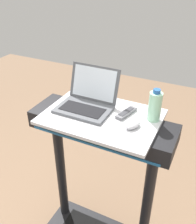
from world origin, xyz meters
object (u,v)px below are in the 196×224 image
Objects in this scene: computer_mouse at (133,125)px; water_bottle at (155,106)px; laptop at (87,100)px; tv_remote at (126,113)px.

water_bottle is at bearing 81.15° from computer_mouse.
laptop reaches higher than tv_remote.
laptop is 0.25m from tv_remote.
laptop reaches higher than water_bottle.
computer_mouse is 0.52× the size of water_bottle.
water_bottle is at bearing 2.14° from laptop.
laptop reaches higher than computer_mouse.
computer_mouse is 0.14m from tv_remote.
computer_mouse is (0.33, -0.09, -0.03)m from laptop.
laptop is 3.27× the size of computer_mouse.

